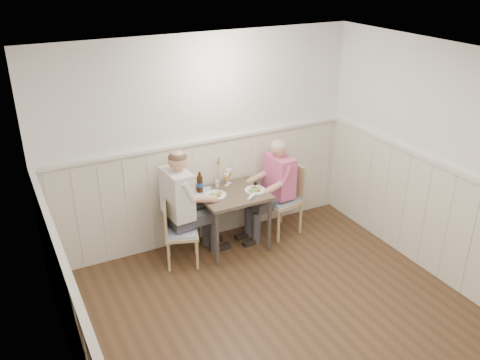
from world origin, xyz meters
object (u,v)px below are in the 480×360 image
Objects in this scene: grass_vase at (217,173)px; chair_left at (177,230)px; beer_bottle at (200,183)px; diner_cream at (182,214)px; chair_right at (284,196)px; man_in_pink at (276,195)px; dining_table at (232,201)px.

chair_left is at bearing -156.94° from grass_vase.
diner_cream is at bearing -155.13° from beer_bottle.
diner_cream is at bearing 41.15° from chair_left.
chair_right is 0.66× the size of diner_cream.
man_in_pink is 0.93× the size of diner_cream.
beer_bottle is (0.40, 0.23, 0.43)m from chair_left.
man_in_pink is (1.39, 0.08, 0.11)m from chair_left.
grass_vase reaches higher than beer_bottle.
diner_cream is at bearing -160.90° from grass_vase.
man_in_pink is 3.21× the size of grass_vase.
diner_cream reaches higher than dining_table.
dining_table is 2.99× the size of beer_bottle.
diner_cream reaches higher than chair_right.
beer_bottle is (0.30, 0.14, 0.28)m from diner_cream.
grass_vase is (-0.09, 0.24, 0.29)m from dining_table.
diner_cream is at bearing 175.39° from dining_table.
chair_right is 1.52m from chair_left.
man_in_pink reaches higher than chair_right.
dining_table is 0.65m from diner_cream.
man_in_pink reaches higher than beer_bottle.
chair_left is at bearing -176.96° from chair_right.
man_in_pink reaches higher than chair_left.
diner_cream reaches higher than man_in_pink.
beer_bottle is at bearing 24.87° from diner_cream.
diner_cream is at bearing 179.79° from chair_right.
dining_table is at bearing -176.55° from chair_right.
man_in_pink is at bearing -14.96° from grass_vase.
man_in_pink is (0.65, 0.05, -0.09)m from dining_table.
chair_right is 0.13m from man_in_pink.
beer_bottle is 0.65× the size of grass_vase.
diner_cream is (-1.42, 0.01, 0.08)m from chair_right.
chair_left is 0.57× the size of diner_cream.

